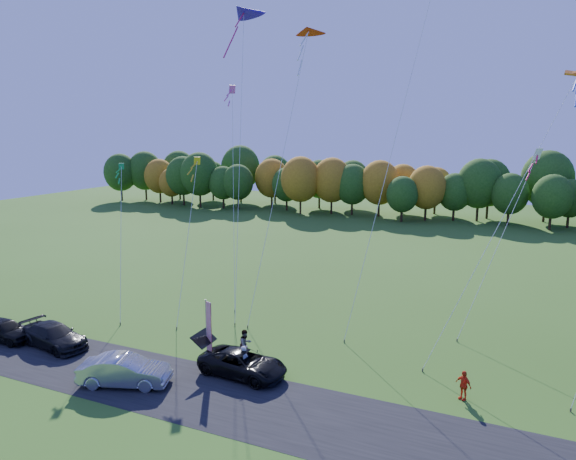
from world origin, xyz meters
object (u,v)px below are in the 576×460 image
at_px(person_east, 463,385).
at_px(feather_flag, 208,326).
at_px(black_suv, 243,363).
at_px(silver_sedan, 125,371).

xyz_separation_m(person_east, feather_flag, (-13.97, -1.98, 1.68)).
xyz_separation_m(black_suv, feather_flag, (-2.37, 0.24, 1.75)).
distance_m(black_suv, silver_sedan, 6.40).
distance_m(silver_sedan, person_east, 17.87).
bearing_deg(silver_sedan, feather_flag, -57.20).
xyz_separation_m(silver_sedan, person_east, (16.91, 5.78, -0.02)).
relative_size(silver_sedan, feather_flag, 1.21).
bearing_deg(silver_sedan, black_suv, -75.62).
bearing_deg(person_east, black_suv, -137.73).
bearing_deg(feather_flag, silver_sedan, -127.79).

